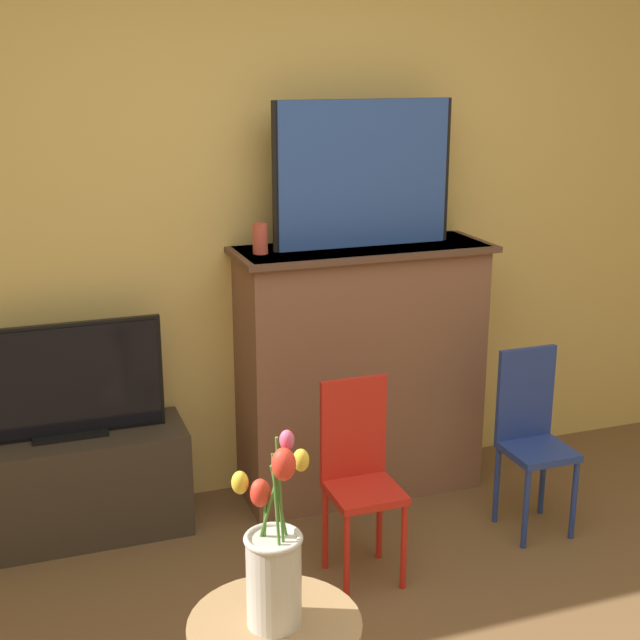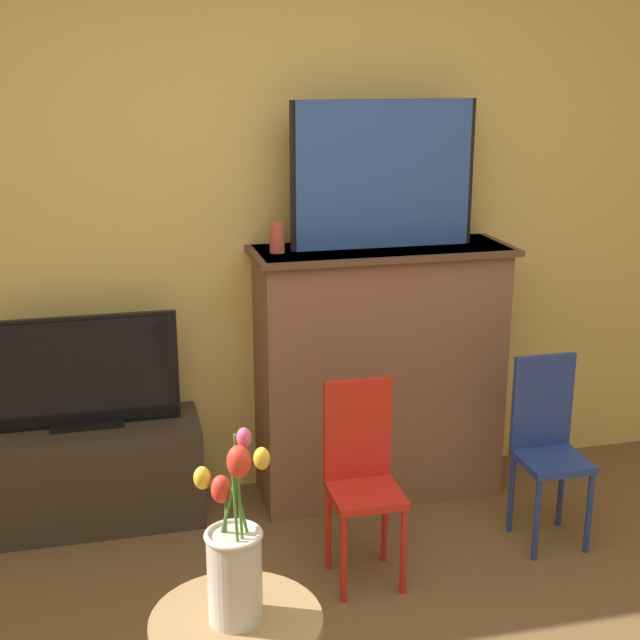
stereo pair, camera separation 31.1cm
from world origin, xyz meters
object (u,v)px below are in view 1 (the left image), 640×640
at_px(chair_red, 359,469).
at_px(chair_blue, 531,430).
at_px(tv_monitor, 66,382).
at_px(vase_tulips, 274,564).
at_px(painting, 364,174).

distance_m(chair_red, chair_blue, 0.82).
relative_size(tv_monitor, vase_tulips, 1.41).
height_order(painting, chair_red, painting).
distance_m(chair_red, vase_tulips, 1.15).
xyz_separation_m(chair_red, chair_blue, (0.82, 0.10, 0.00)).
distance_m(tv_monitor, chair_red, 1.23).
xyz_separation_m(tv_monitor, vase_tulips, (0.40, -1.59, 0.02)).
height_order(tv_monitor, chair_red, tv_monitor).
bearing_deg(painting, chair_red, -112.54).
bearing_deg(chair_blue, painting, 133.78).
relative_size(painting, chair_red, 1.03).
relative_size(tv_monitor, chair_red, 1.00).
height_order(painting, tv_monitor, painting).
relative_size(chair_red, chair_blue, 1.00).
relative_size(tv_monitor, chair_blue, 1.00).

